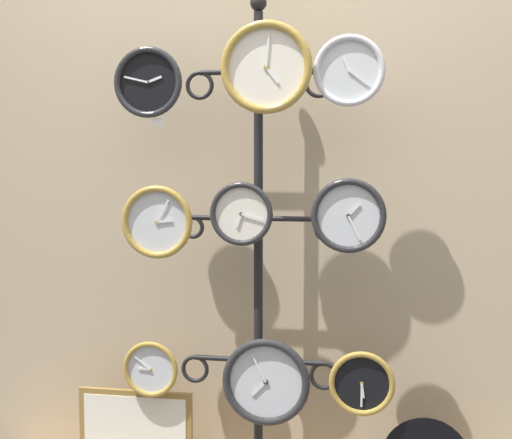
{
  "coord_description": "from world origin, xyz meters",
  "views": [
    {
      "loc": [
        0.46,
        -2.22,
        1.3
      ],
      "look_at": [
        0.0,
        0.36,
        1.08
      ],
      "focal_mm": 50.0,
      "sensor_mm": 36.0,
      "label": 1
    }
  ],
  "objects_px": {
    "display_stand": "(258,326)",
    "clock_top_left": "(148,82)",
    "clock_bottom_left": "(151,369)",
    "clock_bottom_right": "(362,383)",
    "clock_middle_right": "(349,216)",
    "clock_top_right": "(349,71)",
    "picture_frame": "(135,433)",
    "clock_top_center": "(266,67)",
    "clock_middle_left": "(157,222)",
    "clock_bottom_center": "(266,382)",
    "clock_middle_center": "(242,214)"
  },
  "relations": [
    {
      "from": "clock_top_center",
      "to": "clock_bottom_left",
      "type": "distance_m",
      "value": 1.21
    },
    {
      "from": "clock_middle_center",
      "to": "clock_middle_right",
      "type": "xyz_separation_m",
      "value": [
        0.39,
        -0.03,
        0.0
      ]
    },
    {
      "from": "clock_top_center",
      "to": "clock_middle_center",
      "type": "bearing_deg",
      "value": 157.61
    },
    {
      "from": "clock_top_right",
      "to": "clock_middle_center",
      "type": "height_order",
      "value": "clock_top_right"
    },
    {
      "from": "clock_bottom_center",
      "to": "clock_top_right",
      "type": "bearing_deg",
      "value": 4.61
    },
    {
      "from": "display_stand",
      "to": "clock_top_left",
      "type": "xyz_separation_m",
      "value": [
        -0.4,
        -0.09,
        0.92
      ]
    },
    {
      "from": "clock_middle_right",
      "to": "clock_bottom_right",
      "type": "bearing_deg",
      "value": 0.9
    },
    {
      "from": "picture_frame",
      "to": "clock_top_left",
      "type": "bearing_deg",
      "value": -25.86
    },
    {
      "from": "picture_frame",
      "to": "clock_top_center",
      "type": "bearing_deg",
      "value": -7.12
    },
    {
      "from": "display_stand",
      "to": "clock_bottom_left",
      "type": "height_order",
      "value": "display_stand"
    },
    {
      "from": "clock_top_left",
      "to": "clock_bottom_center",
      "type": "xyz_separation_m",
      "value": [
        0.44,
        -0.01,
        -1.1
      ]
    },
    {
      "from": "clock_bottom_left",
      "to": "clock_bottom_right",
      "type": "bearing_deg",
      "value": -1.63
    },
    {
      "from": "clock_top_right",
      "to": "clock_middle_left",
      "type": "relative_size",
      "value": 0.92
    },
    {
      "from": "clock_middle_right",
      "to": "clock_bottom_right",
      "type": "height_order",
      "value": "clock_middle_right"
    },
    {
      "from": "clock_bottom_left",
      "to": "picture_frame",
      "type": "distance_m",
      "value": 0.28
    },
    {
      "from": "clock_bottom_left",
      "to": "clock_middle_right",
      "type": "bearing_deg",
      "value": -1.81
    },
    {
      "from": "clock_middle_right",
      "to": "clock_top_right",
      "type": "bearing_deg",
      "value": 98.55
    },
    {
      "from": "clock_top_right",
      "to": "clock_bottom_center",
      "type": "height_order",
      "value": "clock_top_right"
    },
    {
      "from": "clock_top_left",
      "to": "clock_bottom_right",
      "type": "bearing_deg",
      "value": -1.05
    },
    {
      "from": "clock_top_left",
      "to": "clock_bottom_right",
      "type": "relative_size",
      "value": 1.1
    },
    {
      "from": "clock_middle_right",
      "to": "picture_frame",
      "type": "relative_size",
      "value": 0.58
    },
    {
      "from": "display_stand",
      "to": "clock_bottom_right",
      "type": "distance_m",
      "value": 0.44
    },
    {
      "from": "clock_middle_left",
      "to": "clock_middle_right",
      "type": "relative_size",
      "value": 1.03
    },
    {
      "from": "display_stand",
      "to": "clock_bottom_right",
      "type": "xyz_separation_m",
      "value": [
        0.4,
        -0.11,
        -0.17
      ]
    },
    {
      "from": "clock_top_right",
      "to": "clock_bottom_left",
      "type": "distance_m",
      "value": 1.33
    },
    {
      "from": "clock_middle_left",
      "to": "clock_middle_center",
      "type": "distance_m",
      "value": 0.32
    },
    {
      "from": "clock_top_center",
      "to": "clock_bottom_right",
      "type": "xyz_separation_m",
      "value": [
        0.35,
        0.01,
        -1.13
      ]
    },
    {
      "from": "clock_middle_center",
      "to": "clock_bottom_right",
      "type": "bearing_deg",
      "value": -3.82
    },
    {
      "from": "clock_top_left",
      "to": "clock_bottom_center",
      "type": "bearing_deg",
      "value": -1.34
    },
    {
      "from": "clock_top_center",
      "to": "clock_top_right",
      "type": "distance_m",
      "value": 0.29
    },
    {
      "from": "clock_top_right",
      "to": "clock_bottom_right",
      "type": "height_order",
      "value": "clock_top_right"
    },
    {
      "from": "clock_top_center",
      "to": "clock_bottom_right",
      "type": "relative_size",
      "value": 1.39
    },
    {
      "from": "clock_top_left",
      "to": "clock_middle_center",
      "type": "relative_size",
      "value": 1.11
    },
    {
      "from": "display_stand",
      "to": "clock_top_right",
      "type": "xyz_separation_m",
      "value": [
        0.34,
        -0.08,
        0.95
      ]
    },
    {
      "from": "clock_middle_center",
      "to": "display_stand",
      "type": "bearing_deg",
      "value": 57.24
    },
    {
      "from": "clock_middle_right",
      "to": "clock_bottom_center",
      "type": "bearing_deg",
      "value": 179.03
    },
    {
      "from": "clock_middle_left",
      "to": "clock_top_left",
      "type": "bearing_deg",
      "value": 163.97
    },
    {
      "from": "clock_bottom_left",
      "to": "picture_frame",
      "type": "relative_size",
      "value": 0.48
    },
    {
      "from": "clock_top_center",
      "to": "clock_top_right",
      "type": "height_order",
      "value": "clock_top_center"
    },
    {
      "from": "clock_bottom_left",
      "to": "clock_middle_left",
      "type": "bearing_deg",
      "value": -24.25
    },
    {
      "from": "clock_bottom_center",
      "to": "clock_middle_center",
      "type": "bearing_deg",
      "value": 165.12
    },
    {
      "from": "display_stand",
      "to": "clock_bottom_left",
      "type": "xyz_separation_m",
      "value": [
        -0.4,
        -0.08,
        -0.16
      ]
    },
    {
      "from": "clock_middle_left",
      "to": "clock_bottom_center",
      "type": "xyz_separation_m",
      "value": [
        0.41,
        -0.0,
        -0.59
      ]
    },
    {
      "from": "clock_middle_left",
      "to": "clock_bottom_center",
      "type": "height_order",
      "value": "clock_middle_left"
    },
    {
      "from": "clock_middle_right",
      "to": "clock_top_left",
      "type": "bearing_deg",
      "value": 178.81
    },
    {
      "from": "clock_top_center",
      "to": "clock_bottom_left",
      "type": "xyz_separation_m",
      "value": [
        -0.45,
        0.03,
        -1.12
      ]
    },
    {
      "from": "clock_middle_center",
      "to": "clock_top_left",
      "type": "bearing_deg",
      "value": -177.48
    },
    {
      "from": "clock_top_left",
      "to": "display_stand",
      "type": "bearing_deg",
      "value": 13.06
    },
    {
      "from": "clock_middle_left",
      "to": "picture_frame",
      "type": "xyz_separation_m",
      "value": [
        -0.12,
        0.05,
        -0.84
      ]
    },
    {
      "from": "display_stand",
      "to": "picture_frame",
      "type": "relative_size",
      "value": 4.16
    }
  ]
}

